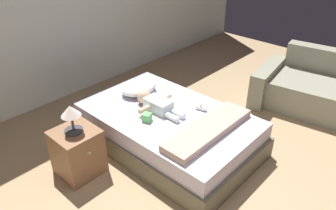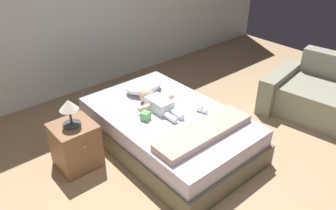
% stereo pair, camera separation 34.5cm
% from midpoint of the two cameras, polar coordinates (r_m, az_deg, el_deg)
% --- Properties ---
extents(ground_plane, '(8.00, 8.00, 0.00)m').
position_cam_midpoint_polar(ground_plane, '(3.17, 10.05, -16.01)').
color(ground_plane, '#A1835F').
extents(wall_behind_bed, '(8.00, 0.12, 2.67)m').
position_cam_midpoint_polar(wall_behind_bed, '(4.59, -22.38, 16.59)').
color(wall_behind_bed, silver).
rests_on(wall_behind_bed, ground_plane).
extents(bed, '(1.22, 1.95, 0.42)m').
position_cam_midpoint_polar(bed, '(3.62, -2.73, -4.37)').
color(bed, brown).
rests_on(bed, ground_plane).
extents(pillow, '(0.46, 0.36, 0.14)m').
position_cam_midpoint_polar(pillow, '(3.90, -7.73, 3.05)').
color(pillow, white).
rests_on(pillow, bed).
extents(baby, '(0.48, 0.63, 0.17)m').
position_cam_midpoint_polar(baby, '(3.56, -5.09, 0.30)').
color(baby, white).
rests_on(baby, bed).
extents(toothbrush, '(0.05, 0.16, 0.02)m').
position_cam_midpoint_polar(toothbrush, '(3.79, -3.55, 1.34)').
color(toothbrush, '#B536AA').
rests_on(toothbrush, bed).
extents(nightstand, '(0.41, 0.44, 0.49)m').
position_cam_midpoint_polar(nightstand, '(3.41, -18.47, -7.93)').
color(nightstand, brown).
rests_on(nightstand, ground_plane).
extents(lamp, '(0.19, 0.19, 0.29)m').
position_cam_midpoint_polar(lamp, '(3.16, -19.76, -1.60)').
color(lamp, '#333338').
rests_on(lamp, nightstand).
extents(blanket, '(1.09, 0.30, 0.07)m').
position_cam_midpoint_polar(blanket, '(3.18, 4.05, -4.42)').
color(blanket, tan).
rests_on(blanket, bed).
extents(toy_block, '(0.11, 0.11, 0.09)m').
position_cam_midpoint_polar(toy_block, '(3.37, -6.67, -2.25)').
color(toy_block, '#61C463').
rests_on(toy_block, bed).
extents(baby_bottle, '(0.08, 0.13, 0.07)m').
position_cam_midpoint_polar(baby_bottle, '(3.54, 3.10, -0.57)').
color(baby_bottle, white).
rests_on(baby_bottle, bed).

